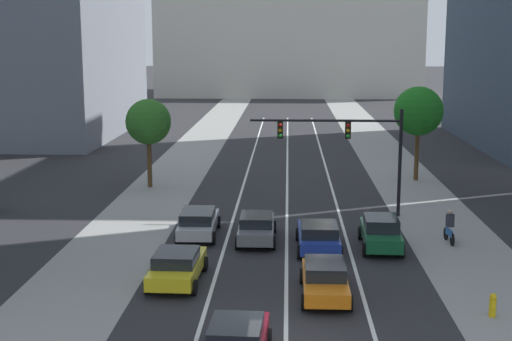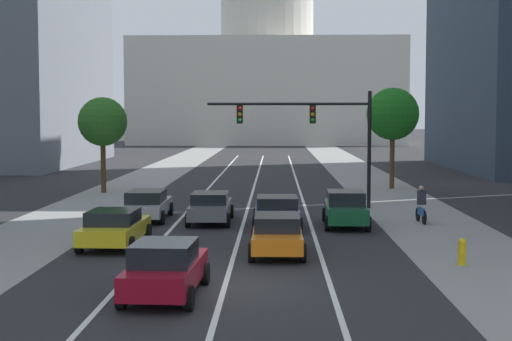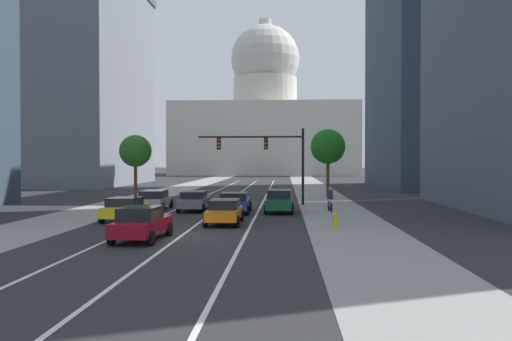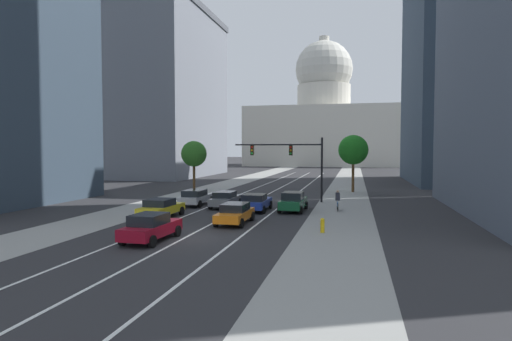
{
  "view_description": "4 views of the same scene",
  "coord_description": "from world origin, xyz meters",
  "px_view_note": "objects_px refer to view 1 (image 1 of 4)",
  "views": [
    {
      "loc": [
        -0.0,
        -22.18,
        10.13
      ],
      "look_at": [
        -1.64,
        14.98,
        3.27
      ],
      "focal_mm": 50.73,
      "sensor_mm": 36.0,
      "label": 1
    },
    {
      "loc": [
        1.44,
        -21.39,
        4.94
      ],
      "look_at": [
        0.37,
        21.15,
        1.81
      ],
      "focal_mm": 53.2,
      "sensor_mm": 36.0,
      "label": 2
    },
    {
      "loc": [
        4.91,
        -25.09,
        3.62
      ],
      "look_at": [
        2.37,
        23.03,
        2.7
      ],
      "focal_mm": 37.88,
      "sensor_mm": 36.0,
      "label": 3
    },
    {
      "loc": [
        9.47,
        -23.14,
        5.11
      ],
      "look_at": [
        1.59,
        11.43,
        3.34
      ],
      "focal_mm": 30.53,
      "sensor_mm": 36.0,
      "label": 4
    }
  ],
  "objects_px": {
    "car_silver": "(198,222)",
    "car_blue": "(318,235)",
    "traffic_signal_mast": "(351,141)",
    "car_green": "(381,232)",
    "car_yellow": "(177,266)",
    "cyclist": "(450,227)",
    "car_gray": "(257,227)",
    "street_tree_near_right": "(418,111)",
    "car_orange": "(325,278)",
    "capitol_building": "(288,18)",
    "street_tree_near_left": "(148,122)",
    "fire_hydrant": "(493,305)"
  },
  "relations": [
    {
      "from": "car_orange",
      "to": "traffic_signal_mast",
      "type": "bearing_deg",
      "value": -8.72
    },
    {
      "from": "traffic_signal_mast",
      "to": "street_tree_near_right",
      "type": "relative_size",
      "value": 1.28
    },
    {
      "from": "capitol_building",
      "to": "car_silver",
      "type": "relative_size",
      "value": 9.56
    },
    {
      "from": "car_blue",
      "to": "street_tree_near_left",
      "type": "relative_size",
      "value": 0.76
    },
    {
      "from": "traffic_signal_mast",
      "to": "car_blue",
      "type": "bearing_deg",
      "value": -106.31
    },
    {
      "from": "street_tree_near_left",
      "to": "car_yellow",
      "type": "bearing_deg",
      "value": -76.02
    },
    {
      "from": "car_orange",
      "to": "cyclist",
      "type": "xyz_separation_m",
      "value": [
        6.59,
        7.84,
        0.12
      ]
    },
    {
      "from": "street_tree_near_left",
      "to": "fire_hydrant",
      "type": "bearing_deg",
      "value": -53.29
    },
    {
      "from": "car_silver",
      "to": "car_blue",
      "type": "xyz_separation_m",
      "value": [
        6.1,
        -2.28,
        -0.01
      ]
    },
    {
      "from": "car_orange",
      "to": "traffic_signal_mast",
      "type": "relative_size",
      "value": 0.52
    },
    {
      "from": "street_tree_near_right",
      "to": "car_yellow",
      "type": "bearing_deg",
      "value": -121.32
    },
    {
      "from": "car_yellow",
      "to": "car_green",
      "type": "height_order",
      "value": "car_green"
    },
    {
      "from": "car_orange",
      "to": "fire_hydrant",
      "type": "height_order",
      "value": "car_orange"
    },
    {
      "from": "capitol_building",
      "to": "street_tree_near_left",
      "type": "bearing_deg",
      "value": -96.36
    },
    {
      "from": "capitol_building",
      "to": "car_blue",
      "type": "height_order",
      "value": "capitol_building"
    },
    {
      "from": "car_yellow",
      "to": "cyclist",
      "type": "xyz_separation_m",
      "value": [
        12.69,
        6.47,
        0.12
      ]
    },
    {
      "from": "car_silver",
      "to": "cyclist",
      "type": "xyz_separation_m",
      "value": [
        12.69,
        -0.73,
        0.1
      ]
    },
    {
      "from": "car_silver",
      "to": "car_blue",
      "type": "distance_m",
      "value": 6.51
    },
    {
      "from": "traffic_signal_mast",
      "to": "car_green",
      "type": "bearing_deg",
      "value": -81.27
    },
    {
      "from": "traffic_signal_mast",
      "to": "car_silver",
      "type": "bearing_deg",
      "value": -149.89
    },
    {
      "from": "car_silver",
      "to": "street_tree_near_right",
      "type": "bearing_deg",
      "value": -42.57
    },
    {
      "from": "capitol_building",
      "to": "car_green",
      "type": "height_order",
      "value": "capitol_building"
    },
    {
      "from": "street_tree_near_left",
      "to": "traffic_signal_mast",
      "type": "bearing_deg",
      "value": -30.43
    },
    {
      "from": "car_green",
      "to": "car_orange",
      "type": "bearing_deg",
      "value": 157.43
    },
    {
      "from": "car_yellow",
      "to": "cyclist",
      "type": "bearing_deg",
      "value": -61.23
    },
    {
      "from": "traffic_signal_mast",
      "to": "fire_hydrant",
      "type": "xyz_separation_m",
      "value": [
        4.01,
        -15.2,
        -3.91
      ]
    },
    {
      "from": "car_gray",
      "to": "fire_hydrant",
      "type": "bearing_deg",
      "value": -137.22
    },
    {
      "from": "car_yellow",
      "to": "car_blue",
      "type": "bearing_deg",
      "value": -49.34
    },
    {
      "from": "car_blue",
      "to": "street_tree_near_left",
      "type": "height_order",
      "value": "street_tree_near_left"
    },
    {
      "from": "capitol_building",
      "to": "car_silver",
      "type": "height_order",
      "value": "capitol_building"
    },
    {
      "from": "street_tree_near_right",
      "to": "car_green",
      "type": "bearing_deg",
      "value": -105.18
    },
    {
      "from": "capitol_building",
      "to": "street_tree_near_left",
      "type": "xyz_separation_m",
      "value": [
        -9.45,
        -84.8,
        -9.11
      ]
    },
    {
      "from": "car_silver",
      "to": "car_green",
      "type": "distance_m",
      "value": 9.31
    },
    {
      "from": "car_yellow",
      "to": "street_tree_near_left",
      "type": "distance_m",
      "value": 20.52
    },
    {
      "from": "car_silver",
      "to": "car_green",
      "type": "bearing_deg",
      "value": -101.78
    },
    {
      "from": "car_yellow",
      "to": "traffic_signal_mast",
      "type": "height_order",
      "value": "traffic_signal_mast"
    },
    {
      "from": "car_silver",
      "to": "car_green",
      "type": "xyz_separation_m",
      "value": [
        9.14,
        -1.76,
        0.05
      ]
    },
    {
      "from": "car_yellow",
      "to": "street_tree_near_right",
      "type": "height_order",
      "value": "street_tree_near_right"
    },
    {
      "from": "car_blue",
      "to": "cyclist",
      "type": "xyz_separation_m",
      "value": [
        6.59,
        1.55,
        0.1
      ]
    },
    {
      "from": "car_green",
      "to": "traffic_signal_mast",
      "type": "bearing_deg",
      "value": 10.28
    },
    {
      "from": "car_gray",
      "to": "street_tree_near_right",
      "type": "height_order",
      "value": "street_tree_near_right"
    },
    {
      "from": "capitol_building",
      "to": "car_blue",
      "type": "xyz_separation_m",
      "value": [
        1.53,
        -99.45,
        -12.84
      ]
    },
    {
      "from": "car_blue",
      "to": "car_gray",
      "type": "height_order",
      "value": "car_blue"
    },
    {
      "from": "car_orange",
      "to": "car_gray",
      "type": "height_order",
      "value": "car_gray"
    },
    {
      "from": "car_yellow",
      "to": "car_green",
      "type": "distance_m",
      "value": 10.64
    },
    {
      "from": "car_silver",
      "to": "street_tree_near_left",
      "type": "xyz_separation_m",
      "value": [
        -4.88,
        12.37,
        3.73
      ]
    },
    {
      "from": "car_blue",
      "to": "car_gray",
      "type": "relative_size",
      "value": 1.0
    },
    {
      "from": "car_gray",
      "to": "cyclist",
      "type": "height_order",
      "value": "cyclist"
    },
    {
      "from": "cyclist",
      "to": "car_yellow",
      "type": "bearing_deg",
      "value": 112.1
    },
    {
      "from": "car_silver",
      "to": "cyclist",
      "type": "distance_m",
      "value": 12.71
    }
  ]
}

